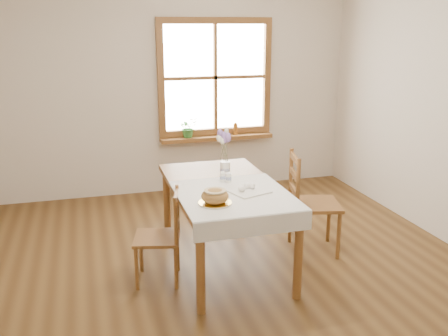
{
  "coord_description": "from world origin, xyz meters",
  "views": [
    {
      "loc": [
        -1.13,
        -3.67,
        2.09
      ],
      "look_at": [
        0.0,
        0.3,
        0.9
      ],
      "focal_mm": 40.0,
      "sensor_mm": 36.0,
      "label": 1
    }
  ],
  "objects_px": {
    "bread_plate": "(215,203)",
    "flower_vase": "(225,168)",
    "chair_right": "(315,203)",
    "dining_table": "(224,194)",
    "chair_left": "(157,236)"
  },
  "relations": [
    {
      "from": "chair_right",
      "to": "bread_plate",
      "type": "relative_size",
      "value": 3.85
    },
    {
      "from": "flower_vase",
      "to": "chair_right",
      "type": "bearing_deg",
      "value": -20.39
    },
    {
      "from": "chair_left",
      "to": "chair_right",
      "type": "xyz_separation_m",
      "value": [
        1.52,
        0.18,
        0.08
      ]
    },
    {
      "from": "dining_table",
      "to": "chair_left",
      "type": "xyz_separation_m",
      "value": [
        -0.62,
        -0.15,
        -0.27
      ]
    },
    {
      "from": "dining_table",
      "to": "flower_vase",
      "type": "height_order",
      "value": "flower_vase"
    },
    {
      "from": "chair_right",
      "to": "bread_plate",
      "type": "height_order",
      "value": "chair_right"
    },
    {
      "from": "chair_right",
      "to": "bread_plate",
      "type": "bearing_deg",
      "value": 128.51
    },
    {
      "from": "bread_plate",
      "to": "chair_left",
      "type": "bearing_deg",
      "value": 141.78
    },
    {
      "from": "dining_table",
      "to": "chair_right",
      "type": "distance_m",
      "value": 0.92
    },
    {
      "from": "dining_table",
      "to": "chair_left",
      "type": "relative_size",
      "value": 2.01
    },
    {
      "from": "chair_left",
      "to": "flower_vase",
      "type": "relative_size",
      "value": 7.55
    },
    {
      "from": "dining_table",
      "to": "bread_plate",
      "type": "xyz_separation_m",
      "value": [
        -0.21,
        -0.47,
        0.1
      ]
    },
    {
      "from": "chair_left",
      "to": "bread_plate",
      "type": "xyz_separation_m",
      "value": [
        0.41,
        -0.33,
        0.37
      ]
    },
    {
      "from": "dining_table",
      "to": "chair_left",
      "type": "height_order",
      "value": "chair_left"
    },
    {
      "from": "bread_plate",
      "to": "flower_vase",
      "type": "distance_m",
      "value": 0.86
    }
  ]
}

